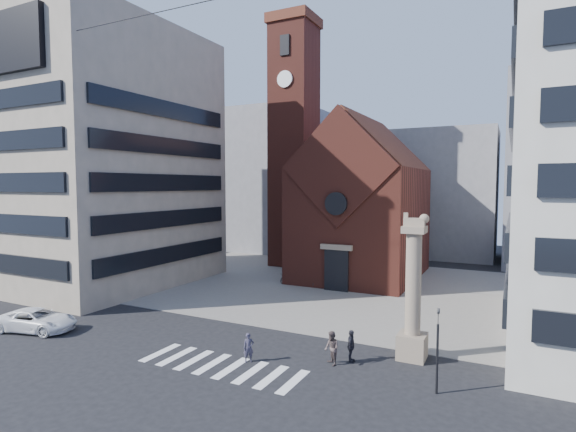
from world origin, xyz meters
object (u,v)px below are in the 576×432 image
(white_car, at_px, (36,320))
(pedestrian_2, at_px, (351,346))
(lion_column, at_px, (413,301))
(pedestrian_1, at_px, (332,348))
(traffic_light, at_px, (437,348))
(pedestrian_0, at_px, (249,348))
(scooter_0, at_px, (285,278))

(white_car, distance_m, pedestrian_2, 22.13)
(lion_column, height_order, pedestrian_1, lion_column)
(white_car, height_order, pedestrian_1, pedestrian_1)
(lion_column, xyz_separation_m, traffic_light, (1.99, -4.00, -1.17))
(pedestrian_0, relative_size, pedestrian_2, 0.90)
(white_car, distance_m, scooter_0, 23.34)
(pedestrian_1, distance_m, pedestrian_2, 1.25)
(traffic_light, relative_size, scooter_0, 2.28)
(white_car, relative_size, pedestrian_1, 2.89)
(lion_column, distance_m, traffic_light, 4.62)
(traffic_light, xyz_separation_m, pedestrian_1, (-5.92, 0.99, -1.32))
(traffic_light, relative_size, pedestrian_2, 2.28)
(lion_column, height_order, pedestrian_2, lion_column)
(pedestrian_0, bearing_deg, pedestrian_1, -18.14)
(pedestrian_0, bearing_deg, white_car, 147.29)
(traffic_light, distance_m, pedestrian_1, 6.14)
(traffic_light, relative_size, pedestrian_1, 2.22)
(pedestrian_0, bearing_deg, pedestrian_2, -13.00)
(scooter_0, bearing_deg, pedestrian_1, -55.11)
(white_car, height_order, pedestrian_2, pedestrian_2)
(white_car, bearing_deg, scooter_0, -35.49)
(lion_column, xyz_separation_m, pedestrian_2, (-3.08, -2.10, -2.52))
(lion_column, bearing_deg, pedestrian_0, -150.34)
(traffic_light, xyz_separation_m, pedestrian_2, (-5.07, 1.90, -1.35))
(pedestrian_1, bearing_deg, pedestrian_2, 92.74)
(white_car, bearing_deg, pedestrian_2, -91.69)
(traffic_light, relative_size, white_car, 0.77)
(white_car, relative_size, scooter_0, 2.96)
(traffic_light, bearing_deg, pedestrian_0, -175.68)
(pedestrian_2, xyz_separation_m, scooter_0, (-13.05, 17.01, -0.40))
(pedestrian_0, relative_size, pedestrian_1, 0.87)
(lion_column, bearing_deg, pedestrian_1, -142.52)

